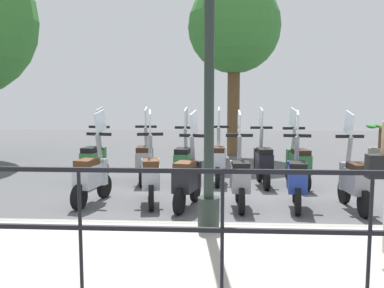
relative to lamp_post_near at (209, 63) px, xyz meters
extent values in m
plane|color=#4C4C4F|center=(2.40, -0.14, -2.16)|extent=(28.00, 28.00, 0.00)
cube|color=#A39E93|center=(-0.80, -0.14, -2.09)|extent=(2.20, 20.00, 0.15)
cube|color=gray|center=(0.25, -0.14, -2.09)|extent=(0.10, 20.00, 0.15)
cube|color=black|center=(-1.80, -0.14, -0.96)|extent=(0.04, 16.00, 0.04)
cube|color=black|center=(-1.80, -0.14, -1.43)|extent=(0.04, 16.00, 0.04)
cylinder|color=black|center=(-1.80, -1.29, -1.49)|extent=(0.03, 0.03, 1.05)
cylinder|color=black|center=(-1.80, -0.14, -1.49)|extent=(0.03, 0.03, 1.05)
cylinder|color=black|center=(-1.80, 1.00, -1.49)|extent=(0.03, 0.03, 1.05)
cylinder|color=#232D28|center=(0.00, 0.00, -1.81)|extent=(0.26, 0.26, 0.40)
cylinder|color=#232D28|center=(0.00, 0.00, 0.19)|extent=(0.12, 0.12, 4.40)
cube|color=black|center=(-0.71, -1.75, -1.09)|extent=(0.14, 0.28, 0.24)
cylinder|color=brown|center=(7.57, -0.57, -0.79)|extent=(0.36, 0.36, 2.74)
sphere|color=#387A33|center=(7.57, -0.57, 1.58)|extent=(2.68, 2.68, 2.68)
cylinder|color=slate|center=(5.85, -4.20, -1.94)|extent=(0.56, 0.56, 0.45)
cylinder|color=brown|center=(5.85, -4.20, -1.46)|extent=(0.10, 0.10, 0.50)
ellipsoid|color=#2D6B2D|center=(6.10, -4.20, -1.16)|extent=(0.56, 0.16, 0.10)
ellipsoid|color=#2D6B2D|center=(5.85, -3.95, -1.16)|extent=(0.56, 0.16, 0.10)
ellipsoid|color=#2D6B2D|center=(6.03, -4.02, -1.16)|extent=(0.56, 0.16, 0.10)
cylinder|color=black|center=(1.98, -2.20, -1.96)|extent=(0.40, 0.11, 0.40)
cylinder|color=black|center=(1.15, -2.26, -1.96)|extent=(0.40, 0.11, 0.40)
cube|color=gray|center=(1.48, -2.23, -1.68)|extent=(0.62, 0.32, 0.36)
cube|color=gray|center=(1.77, -2.21, -1.66)|extent=(0.14, 0.31, 0.44)
cube|color=black|center=(1.41, -2.24, -1.45)|extent=(0.42, 0.29, 0.10)
cylinder|color=gray|center=(1.83, -2.21, -1.31)|extent=(0.19, 0.08, 0.55)
cube|color=black|center=(1.83, -2.21, -1.03)|extent=(0.09, 0.44, 0.05)
cube|color=silver|center=(1.89, -2.21, -0.83)|extent=(0.39, 0.06, 0.42)
cylinder|color=black|center=(2.05, -1.41, -1.96)|extent=(0.41, 0.13, 0.40)
cylinder|color=black|center=(1.23, -1.31, -1.96)|extent=(0.41, 0.13, 0.40)
cube|color=navy|center=(1.55, -1.35, -1.68)|extent=(0.63, 0.36, 0.36)
cube|color=navy|center=(1.84, -1.39, -1.66)|extent=(0.16, 0.31, 0.44)
cube|color=black|center=(1.48, -1.34, -1.45)|extent=(0.43, 0.31, 0.10)
cylinder|color=gray|center=(1.90, -1.40, -1.31)|extent=(0.19, 0.09, 0.55)
cube|color=black|center=(1.90, -1.40, -1.03)|extent=(0.12, 0.44, 0.05)
cube|color=silver|center=(1.96, -1.40, -0.83)|extent=(0.39, 0.08, 0.42)
cylinder|color=black|center=(2.05, -0.46, -1.96)|extent=(0.40, 0.09, 0.40)
cylinder|color=black|center=(1.22, -0.47, -1.96)|extent=(0.40, 0.09, 0.40)
cube|color=gray|center=(1.55, -0.47, -1.68)|extent=(0.60, 0.29, 0.36)
cube|color=gray|center=(1.84, -0.46, -1.66)|extent=(0.12, 0.30, 0.44)
cube|color=black|center=(1.48, -0.47, -1.45)|extent=(0.40, 0.27, 0.10)
cylinder|color=gray|center=(1.90, -0.46, -1.31)|extent=(0.18, 0.07, 0.55)
cube|color=black|center=(1.90, -0.46, -1.03)|extent=(0.07, 0.44, 0.05)
cube|color=silver|center=(1.96, -0.46, -0.83)|extent=(0.39, 0.04, 0.42)
cylinder|color=black|center=(1.96, 0.26, -1.96)|extent=(0.41, 0.17, 0.40)
cylinder|color=black|center=(1.15, 0.46, -1.96)|extent=(0.41, 0.17, 0.40)
cube|color=black|center=(1.47, 0.38, -1.68)|extent=(0.65, 0.41, 0.36)
cube|color=black|center=(1.76, 0.31, -1.66)|extent=(0.19, 0.32, 0.44)
cube|color=#4C2D19|center=(1.41, 0.40, -1.45)|extent=(0.45, 0.35, 0.10)
cylinder|color=gray|center=(1.81, 0.30, -1.31)|extent=(0.19, 0.11, 0.55)
cube|color=black|center=(1.81, 0.30, -1.03)|extent=(0.16, 0.44, 0.05)
cube|color=silver|center=(1.87, 0.29, -0.83)|extent=(0.38, 0.12, 0.42)
cylinder|color=black|center=(2.17, 1.05, -1.96)|extent=(0.41, 0.14, 0.40)
cylinder|color=black|center=(1.35, 0.92, -1.96)|extent=(0.41, 0.14, 0.40)
cube|color=#B7BCC6|center=(1.67, 0.97, -1.68)|extent=(0.64, 0.37, 0.36)
cube|color=#B7BCC6|center=(1.96, 1.02, -1.66)|extent=(0.17, 0.32, 0.44)
cube|color=#4C2D19|center=(1.61, 0.96, -1.45)|extent=(0.44, 0.32, 0.10)
cylinder|color=gray|center=(2.02, 1.03, -1.31)|extent=(0.19, 0.10, 0.55)
cube|color=black|center=(2.02, 1.03, -1.03)|extent=(0.13, 0.44, 0.05)
cube|color=silver|center=(2.08, 1.04, -0.83)|extent=(0.39, 0.09, 0.42)
cylinder|color=black|center=(2.13, 1.86, -1.96)|extent=(0.41, 0.17, 0.40)
cylinder|color=black|center=(1.32, 2.05, -1.96)|extent=(0.41, 0.17, 0.40)
cube|color=#B7BCC6|center=(1.64, 1.97, -1.68)|extent=(0.65, 0.41, 0.36)
cube|color=#B7BCC6|center=(1.92, 1.91, -1.66)|extent=(0.18, 0.32, 0.44)
cube|color=#4C2D19|center=(1.57, 1.99, -1.45)|extent=(0.45, 0.34, 0.10)
cylinder|color=gray|center=(1.98, 1.89, -1.31)|extent=(0.19, 0.11, 0.55)
cube|color=black|center=(1.98, 1.89, -1.03)|extent=(0.16, 0.44, 0.05)
cube|color=silver|center=(2.04, 1.88, -0.83)|extent=(0.38, 0.12, 0.42)
cylinder|color=black|center=(3.59, -1.59, -1.96)|extent=(0.41, 0.15, 0.40)
cylinder|color=black|center=(2.78, -1.73, -1.96)|extent=(0.41, 0.15, 0.40)
cube|color=#2D6B38|center=(3.10, -1.67, -1.68)|extent=(0.64, 0.38, 0.36)
cube|color=#2D6B38|center=(3.39, -1.62, -1.66)|extent=(0.17, 0.32, 0.44)
cube|color=black|center=(3.03, -1.68, -1.45)|extent=(0.44, 0.32, 0.10)
cylinder|color=gray|center=(3.45, -1.61, -1.31)|extent=(0.19, 0.10, 0.55)
cube|color=black|center=(3.45, -1.61, -1.03)|extent=(0.13, 0.44, 0.05)
cube|color=silver|center=(3.51, -1.60, -0.83)|extent=(0.39, 0.10, 0.42)
cylinder|color=black|center=(3.71, -0.98, -1.96)|extent=(0.40, 0.10, 0.40)
cylinder|color=black|center=(2.88, -1.03, -1.96)|extent=(0.40, 0.10, 0.40)
cube|color=black|center=(3.21, -1.01, -1.68)|extent=(0.62, 0.32, 0.36)
cube|color=black|center=(3.50, -0.99, -1.66)|extent=(0.14, 0.31, 0.44)
cube|color=black|center=(3.14, -1.01, -1.45)|extent=(0.42, 0.28, 0.10)
cylinder|color=gray|center=(3.56, -0.99, -1.31)|extent=(0.19, 0.08, 0.55)
cube|color=black|center=(3.56, -0.99, -1.03)|extent=(0.09, 0.44, 0.05)
cube|color=silver|center=(3.62, -0.98, -0.83)|extent=(0.39, 0.05, 0.42)
cylinder|color=black|center=(3.89, -0.13, -1.96)|extent=(0.40, 0.09, 0.40)
cylinder|color=black|center=(3.06, -0.11, -1.96)|extent=(0.40, 0.09, 0.40)
cube|color=#B7BCC6|center=(3.39, -0.12, -1.68)|extent=(0.61, 0.30, 0.36)
cube|color=#B7BCC6|center=(3.68, -0.13, -1.66)|extent=(0.13, 0.30, 0.44)
cube|color=black|center=(3.32, -0.12, -1.45)|extent=(0.41, 0.27, 0.10)
cylinder|color=gray|center=(3.74, -0.13, -1.31)|extent=(0.18, 0.08, 0.55)
cube|color=black|center=(3.74, -0.13, -1.03)|extent=(0.07, 0.44, 0.05)
cube|color=silver|center=(3.80, -0.13, -0.83)|extent=(0.39, 0.04, 0.42)
cylinder|color=black|center=(3.64, 0.53, -1.96)|extent=(0.41, 0.11, 0.40)
cylinder|color=black|center=(2.81, 0.59, -1.96)|extent=(0.41, 0.11, 0.40)
cube|color=#2D6B38|center=(3.14, 0.57, -1.68)|extent=(0.62, 0.33, 0.36)
cube|color=#2D6B38|center=(3.43, 0.54, -1.66)|extent=(0.14, 0.31, 0.44)
cube|color=black|center=(3.07, 0.57, -1.45)|extent=(0.42, 0.29, 0.10)
cylinder|color=gray|center=(3.49, 0.54, -1.31)|extent=(0.19, 0.08, 0.55)
cube|color=black|center=(3.49, 0.54, -1.03)|extent=(0.10, 0.44, 0.05)
cube|color=silver|center=(3.55, 0.53, -0.83)|extent=(0.39, 0.06, 0.42)
cylinder|color=black|center=(3.84, 1.39, -1.96)|extent=(0.40, 0.10, 0.40)
cylinder|color=black|center=(3.01, 1.35, -1.96)|extent=(0.40, 0.10, 0.40)
cube|color=gray|center=(3.34, 1.36, -1.68)|extent=(0.61, 0.30, 0.36)
cube|color=gray|center=(3.63, 1.38, -1.66)|extent=(0.13, 0.30, 0.44)
cube|color=black|center=(3.27, 1.36, -1.45)|extent=(0.41, 0.28, 0.10)
cylinder|color=gray|center=(3.69, 1.38, -1.31)|extent=(0.19, 0.08, 0.55)
cube|color=black|center=(3.69, 1.38, -1.03)|extent=(0.08, 0.44, 0.05)
cube|color=silver|center=(3.75, 1.38, -0.83)|extent=(0.39, 0.05, 0.42)
cylinder|color=black|center=(3.70, 2.30, -1.96)|extent=(0.41, 0.14, 0.40)
cylinder|color=black|center=(2.88, 2.43, -1.96)|extent=(0.41, 0.14, 0.40)
cube|color=#2D6B38|center=(3.21, 2.38, -1.68)|extent=(0.64, 0.37, 0.36)
cube|color=#2D6B38|center=(3.50, 2.34, -1.66)|extent=(0.16, 0.31, 0.44)
cube|color=black|center=(3.14, 2.39, -1.45)|extent=(0.44, 0.32, 0.10)
cylinder|color=gray|center=(3.56, 2.33, -1.31)|extent=(0.19, 0.10, 0.55)
cube|color=black|center=(3.56, 2.33, -1.03)|extent=(0.13, 0.44, 0.05)
cube|color=silver|center=(3.62, 2.32, -0.83)|extent=(0.39, 0.09, 0.42)
camera|label=1|loc=(-5.08, -0.10, -0.37)|focal=40.00mm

